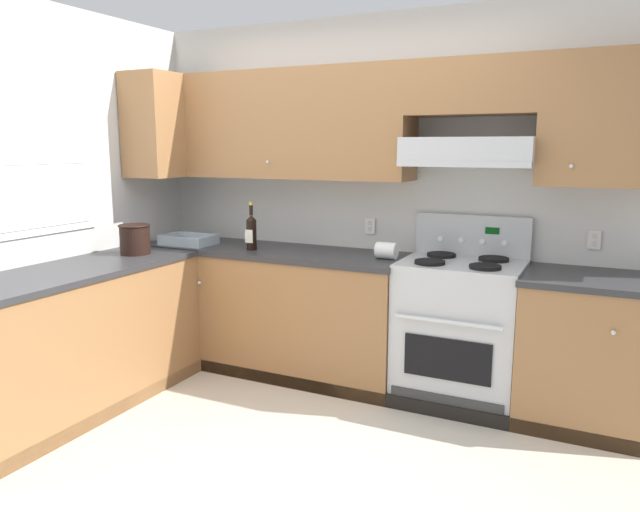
{
  "coord_description": "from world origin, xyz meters",
  "views": [
    {
      "loc": [
        1.72,
        -2.5,
        1.65
      ],
      "look_at": [
        0.16,
        0.7,
        1.0
      ],
      "focal_mm": 33.82,
      "sensor_mm": 36.0,
      "label": 1
    }
  ],
  "objects_px": {
    "stove": "(459,330)",
    "paper_towel_roll": "(386,251)",
    "wine_bottle": "(251,231)",
    "bucket": "(135,238)",
    "bowl": "(189,241)"
  },
  "relations": [
    {
      "from": "bucket",
      "to": "bowl",
      "type": "bearing_deg",
      "value": 81.86
    },
    {
      "from": "stove",
      "to": "bowl",
      "type": "xyz_separation_m",
      "value": [
        -2.07,
        -0.11,
        0.46
      ]
    },
    {
      "from": "wine_bottle",
      "to": "bucket",
      "type": "distance_m",
      "value": 0.81
    },
    {
      "from": "bowl",
      "to": "stove",
      "type": "bearing_deg",
      "value": 2.97
    },
    {
      "from": "bowl",
      "to": "paper_towel_roll",
      "type": "bearing_deg",
      "value": 3.55
    },
    {
      "from": "wine_bottle",
      "to": "bowl",
      "type": "relative_size",
      "value": 0.89
    },
    {
      "from": "stove",
      "to": "wine_bottle",
      "type": "distance_m",
      "value": 1.61
    },
    {
      "from": "paper_towel_roll",
      "to": "bowl",
      "type": "bearing_deg",
      "value": -176.45
    },
    {
      "from": "stove",
      "to": "bucket",
      "type": "height_order",
      "value": "stove"
    },
    {
      "from": "stove",
      "to": "paper_towel_roll",
      "type": "relative_size",
      "value": 8.62
    },
    {
      "from": "bowl",
      "to": "bucket",
      "type": "xyz_separation_m",
      "value": [
        -0.07,
        -0.5,
        0.08
      ]
    },
    {
      "from": "wine_bottle",
      "to": "bucket",
      "type": "xyz_separation_m",
      "value": [
        -0.64,
        -0.5,
        -0.03
      ]
    },
    {
      "from": "stove",
      "to": "wine_bottle",
      "type": "height_order",
      "value": "wine_bottle"
    },
    {
      "from": "bowl",
      "to": "paper_towel_roll",
      "type": "relative_size",
      "value": 2.8
    },
    {
      "from": "stove",
      "to": "paper_towel_roll",
      "type": "distance_m",
      "value": 0.7
    }
  ]
}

